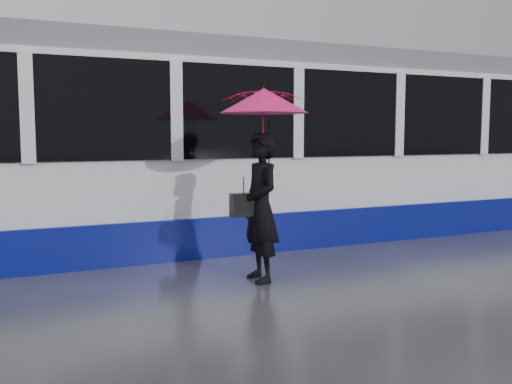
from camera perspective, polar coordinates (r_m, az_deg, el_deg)
name	(u,v)px	position (r m, az deg, el deg)	size (l,w,h in m)	color
ground	(165,286)	(7.20, -9.12, -9.27)	(90.00, 90.00, 0.00)	#2A2B2F
rails	(122,249)	(9.57, -13.21, -5.53)	(34.00, 1.51, 0.02)	#3F3D38
tram	(289,147)	(10.45, 3.33, 4.54)	(26.00, 2.56, 3.35)	white
woman	(260,208)	(7.19, 0.44, -1.57)	(0.69, 0.45, 1.88)	black
umbrella	(264,118)	(7.15, 0.81, 7.41)	(1.14, 1.14, 1.27)	#EF1463
handbag	(244,205)	(7.11, -1.24, -1.28)	(0.34, 0.16, 0.47)	black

